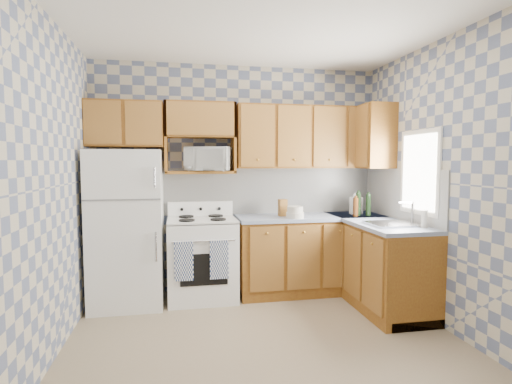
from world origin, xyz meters
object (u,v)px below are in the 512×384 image
refrigerator (127,228)px  stove_body (202,259)px  electric_kettle (356,205)px  microwave (209,159)px

refrigerator → stove_body: (0.80, 0.03, -0.39)m
electric_kettle → microwave: bearing=178.5°
refrigerator → electric_kettle: bearing=1.6°
microwave → electric_kettle: microwave is taller
stove_body → microwave: microwave is taller
stove_body → electric_kettle: bearing=1.6°
refrigerator → microwave: size_ratio=3.40×
refrigerator → microwave: bearing=8.0°
refrigerator → microwave: (0.89, 0.12, 0.75)m
stove_body → microwave: 1.14m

